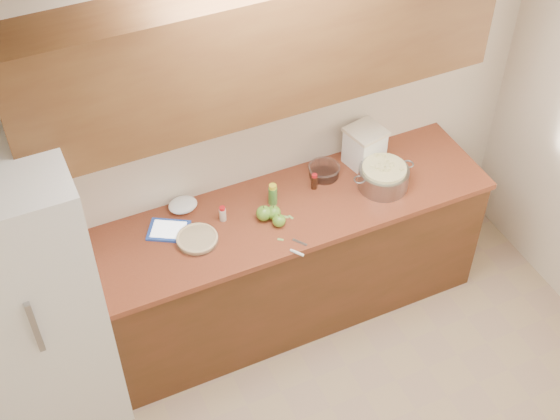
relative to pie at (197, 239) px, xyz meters
name	(u,v)px	position (x,y,z in m)	size (l,w,h in m)	color
room_shell	(418,370)	(0.49, -1.44, 0.36)	(3.60, 3.60, 3.60)	#A18368
counter_run	(275,265)	(0.49, 0.03, -0.48)	(2.64, 0.68, 0.92)	#572B18
upper_cabinets	(261,47)	(0.49, 0.19, 1.01)	(2.60, 0.34, 0.70)	brown
fridge	(28,300)	(-0.95, 0.00, -0.04)	(0.70, 0.70, 1.80)	silver
pie	(197,239)	(0.00, 0.00, 0.00)	(0.24, 0.24, 0.04)	silver
colander	(383,177)	(1.17, -0.03, 0.05)	(0.40, 0.30, 0.15)	gray
flour_canister	(365,147)	(1.17, 0.20, 0.11)	(0.25, 0.25, 0.26)	white
tablet	(169,230)	(-0.12, 0.14, -0.01)	(0.28, 0.27, 0.02)	blue
paring_knife	(297,251)	(0.48, -0.31, -0.01)	(0.12, 0.15, 0.02)	gray
lemon_bottle	(273,195)	(0.51, 0.11, 0.05)	(0.05, 0.05, 0.14)	#4C8C38
cinnamon_shaker	(223,214)	(0.19, 0.10, 0.03)	(0.04, 0.04, 0.10)	beige
vanilla_bottle	(314,182)	(0.79, 0.12, 0.03)	(0.04, 0.04, 0.11)	black
mixing_bowl	(324,170)	(0.90, 0.20, 0.02)	(0.20, 0.20, 0.07)	silver
paper_towel	(183,205)	(0.02, 0.28, 0.02)	(0.17, 0.14, 0.07)	white
apple_left	(264,213)	(0.41, 0.01, 0.03)	(0.09, 0.09, 0.10)	#5D9429
apple_center	(274,213)	(0.47, -0.01, 0.02)	(0.08, 0.08, 0.10)	#5D9429
apple_front	(279,221)	(0.47, -0.08, 0.02)	(0.08, 0.08, 0.09)	#5D9429
peel_a	(276,222)	(0.47, -0.05, -0.02)	(0.05, 0.02, 0.00)	#87AD54
peel_b	(291,217)	(0.56, -0.05, -0.02)	(0.04, 0.01, 0.00)	#87AD54
peel_c	(285,217)	(0.53, -0.03, -0.02)	(0.04, 0.02, 0.00)	#87AD54
peel_d	(281,240)	(0.43, -0.18, -0.02)	(0.03, 0.01, 0.00)	#87AD54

